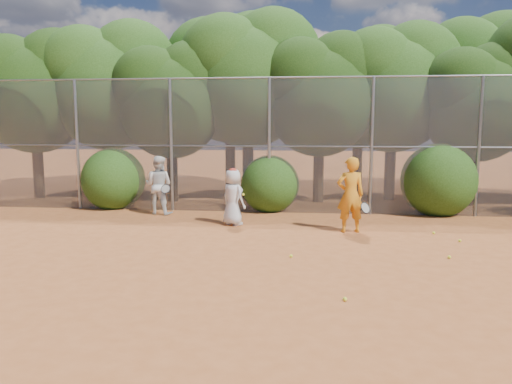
# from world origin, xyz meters

# --- Properties ---
(ground) EXTENTS (80.00, 80.00, 0.00)m
(ground) POSITION_xyz_m (0.00, 0.00, 0.00)
(ground) COLOR #A05124
(ground) RESTS_ON ground
(fence_back) EXTENTS (20.05, 0.09, 4.03)m
(fence_back) POSITION_xyz_m (-0.12, 6.00, 2.05)
(fence_back) COLOR gray
(fence_back) RESTS_ON ground
(tree_0) EXTENTS (4.38, 3.81, 6.00)m
(tree_0) POSITION_xyz_m (-9.44, 8.04, 3.93)
(tree_0) COLOR black
(tree_0) RESTS_ON ground
(tree_1) EXTENTS (4.64, 4.03, 6.35)m
(tree_1) POSITION_xyz_m (-6.94, 8.54, 4.16)
(tree_1) COLOR black
(tree_1) RESTS_ON ground
(tree_2) EXTENTS (3.99, 3.47, 5.47)m
(tree_2) POSITION_xyz_m (-4.45, 7.83, 3.58)
(tree_2) COLOR black
(tree_2) RESTS_ON ground
(tree_3) EXTENTS (4.89, 4.26, 6.70)m
(tree_3) POSITION_xyz_m (-1.94, 8.84, 4.40)
(tree_3) COLOR black
(tree_3) RESTS_ON ground
(tree_4) EXTENTS (4.19, 3.64, 5.73)m
(tree_4) POSITION_xyz_m (0.55, 8.24, 3.76)
(tree_4) COLOR black
(tree_4) RESTS_ON ground
(tree_5) EXTENTS (4.51, 3.92, 6.17)m
(tree_5) POSITION_xyz_m (3.06, 9.04, 4.05)
(tree_5) COLOR black
(tree_5) RESTS_ON ground
(tree_6) EXTENTS (3.86, 3.36, 5.29)m
(tree_6) POSITION_xyz_m (5.55, 8.03, 3.47)
(tree_6) COLOR black
(tree_6) RESTS_ON ground
(tree_9) EXTENTS (4.83, 4.20, 6.62)m
(tree_9) POSITION_xyz_m (-7.94, 10.84, 4.34)
(tree_9) COLOR black
(tree_9) RESTS_ON ground
(tree_10) EXTENTS (5.15, 4.48, 7.06)m
(tree_10) POSITION_xyz_m (-2.93, 11.05, 4.63)
(tree_10) COLOR black
(tree_10) RESTS_ON ground
(tree_11) EXTENTS (4.64, 4.03, 6.35)m
(tree_11) POSITION_xyz_m (2.06, 10.64, 4.16)
(tree_11) COLOR black
(tree_11) RESTS_ON ground
(tree_12) EXTENTS (5.02, 4.37, 6.88)m
(tree_12) POSITION_xyz_m (6.56, 11.24, 4.51)
(tree_12) COLOR black
(tree_12) RESTS_ON ground
(bush_0) EXTENTS (2.00, 2.00, 2.00)m
(bush_0) POSITION_xyz_m (-6.00, 6.30, 1.00)
(bush_0) COLOR #204310
(bush_0) RESTS_ON ground
(bush_1) EXTENTS (1.80, 1.80, 1.80)m
(bush_1) POSITION_xyz_m (-1.00, 6.30, 0.90)
(bush_1) COLOR #204310
(bush_1) RESTS_ON ground
(bush_2) EXTENTS (2.20, 2.20, 2.20)m
(bush_2) POSITION_xyz_m (4.00, 6.30, 1.10)
(bush_2) COLOR #204310
(bush_2) RESTS_ON ground
(player_yellow) EXTENTS (0.89, 0.64, 1.87)m
(player_yellow) POSITION_xyz_m (1.23, 3.45, 0.93)
(player_yellow) COLOR orange
(player_yellow) RESTS_ON ground
(player_teen) EXTENTS (0.86, 0.82, 1.51)m
(player_teen) POSITION_xyz_m (-1.78, 3.99, 0.75)
(player_teen) COLOR silver
(player_teen) RESTS_ON ground
(player_white) EXTENTS (0.94, 0.80, 1.73)m
(player_white) POSITION_xyz_m (-4.22, 5.33, 0.86)
(player_white) COLOR silver
(player_white) RESTS_ON ground
(ball_0) EXTENTS (0.07, 0.07, 0.07)m
(ball_0) POSITION_xyz_m (3.03, 1.18, 0.03)
(ball_0) COLOR yellow
(ball_0) RESTS_ON ground
(ball_1) EXTENTS (0.07, 0.07, 0.07)m
(ball_1) POSITION_xyz_m (3.64, 2.65, 0.03)
(ball_1) COLOR yellow
(ball_1) RESTS_ON ground
(ball_2) EXTENTS (0.07, 0.07, 0.07)m
(ball_2) POSITION_xyz_m (0.81, -1.48, 0.03)
(ball_2) COLOR yellow
(ball_2) RESTS_ON ground
(ball_3) EXTENTS (0.07, 0.07, 0.07)m
(ball_3) POSITION_xyz_m (-0.11, 0.91, 0.03)
(ball_3) COLOR yellow
(ball_3) RESTS_ON ground
(ball_4) EXTENTS (0.07, 0.07, 0.07)m
(ball_4) POSITION_xyz_m (3.25, 3.42, 0.03)
(ball_4) COLOR yellow
(ball_4) RESTS_ON ground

